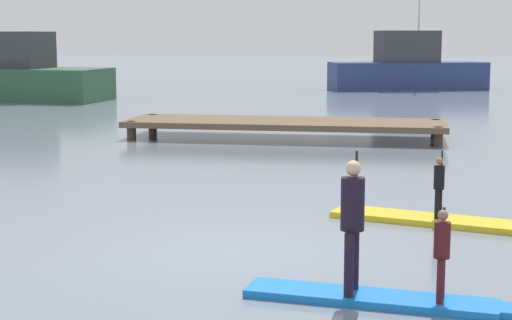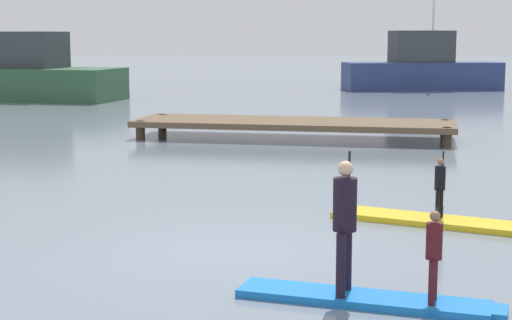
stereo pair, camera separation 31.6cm
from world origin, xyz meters
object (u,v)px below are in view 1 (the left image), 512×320
Objects in this scene: paddler_child_solo at (439,184)px; paddler_child_front at (442,250)px; paddleboard_near at (437,220)px; paddleboard_far at (376,299)px; paddler_adult at (352,217)px; motor_boat_small_navy at (407,68)px.

paddler_child_front is (-0.14, -4.62, 0.03)m from paddler_child_solo.
paddleboard_near is at bearing -148.46° from paddler_child_solo.
paddleboard_far is (-0.89, -4.54, -0.63)m from paddler_child_solo.
paddleboard_near is at bearing 88.47° from paddler_child_front.
motor_boat_small_navy is at bearing 89.05° from paddler_adult.
paddler_child_front is (1.05, -0.13, -0.32)m from paddler_adult.
paddler_child_solo is 0.35× the size of paddleboard_far.
paddleboard_far is at bearing -100.94° from paddleboard_near.
paddleboard_far is 0.34× the size of motor_boat_small_navy.
motor_boat_small_navy is (-0.39, 40.06, 0.55)m from paddler_child_front.
motor_boat_small_navy is (-0.51, 35.45, 1.21)m from paddleboard_near.
paddler_adult is 1.57× the size of paddler_child_front.
motor_boat_small_navy is at bearing 90.55° from paddler_child_front.
paddler_adult is (-1.19, -4.49, 0.35)m from paddler_child_solo.
paddler_child_front is 0.11× the size of motor_boat_small_navy.
paddler_adult reaches higher than paddleboard_near.
paddler_child_solo reaches higher than paddleboard_near.
paddler_adult is at bearing -104.82° from paddler_child_solo.
paddleboard_near is at bearing -89.18° from motor_boat_small_navy.
paddler_child_front reaches higher than paddleboard_far.
paddleboard_near is 2.17× the size of paddler_adult.
paddler_child_solo is 35.45m from motor_boat_small_navy.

